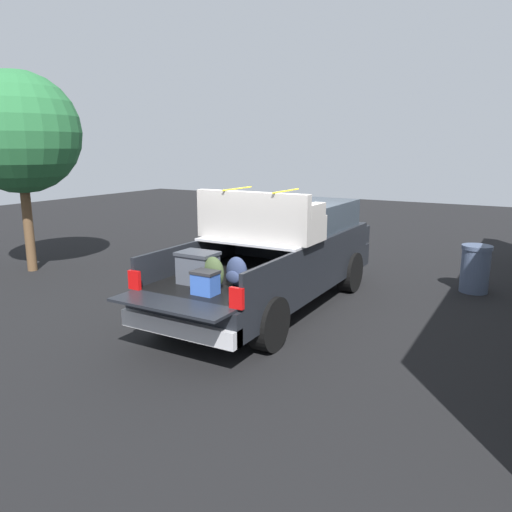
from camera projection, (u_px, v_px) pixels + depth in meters
The scene contains 4 objects.
ground_plane at pixel (272, 307), 9.14m from camera, with size 40.00×40.00×0.00m, color black.
pickup_truck at pixel (281, 253), 9.23m from camera, with size 6.05×2.10×2.23m.
tree_background at pixel (19, 133), 11.20m from camera, with size 2.77×2.77×4.64m.
trash_can at pixel (475, 269), 10.02m from camera, with size 0.60×0.60×0.98m.
Camera 1 is at (-7.69, -4.10, 2.91)m, focal length 34.35 mm.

